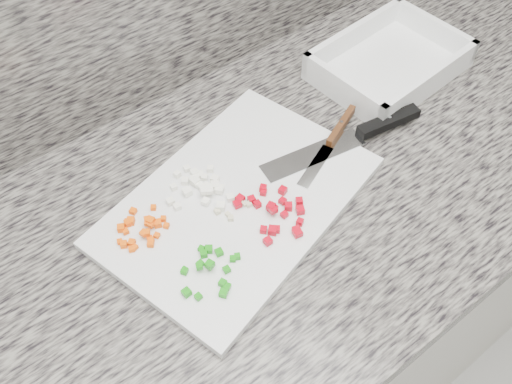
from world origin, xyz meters
The scene contains 11 objects.
cabinet centered at (0.00, 1.44, 0.43)m, with size 3.92×0.62×0.86m, color silver.
countertop centered at (0.00, 1.44, 0.88)m, with size 3.96×0.64×0.04m, color #68645C.
cutting_board centered at (0.08, 1.45, 0.91)m, with size 0.41×0.27×0.01m, color silver.
carrot_pile centered at (-0.07, 1.49, 0.92)m, with size 0.08×0.08×0.02m.
onion_pile centered at (0.05, 1.50, 0.92)m, with size 0.10×0.11×0.02m.
green_pepper_pile centered at (-0.03, 1.37, 0.92)m, with size 0.10×0.09×0.02m.
red_pepper_pile centered at (0.10, 1.39, 0.92)m, with size 0.09×0.11×0.02m.
garlic_pile centered at (0.06, 1.44, 0.92)m, with size 0.05×0.04×0.01m.
chef_knife centered at (0.32, 1.43, 0.92)m, with size 0.30×0.08×0.02m.
paring_knife centered at (0.28, 1.45, 0.92)m, with size 0.18×0.09×0.02m.
tray centered at (0.49, 1.53, 0.92)m, with size 0.28×0.21×0.06m.
Camera 1 is at (-0.23, 1.02, 1.60)m, focal length 40.00 mm.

